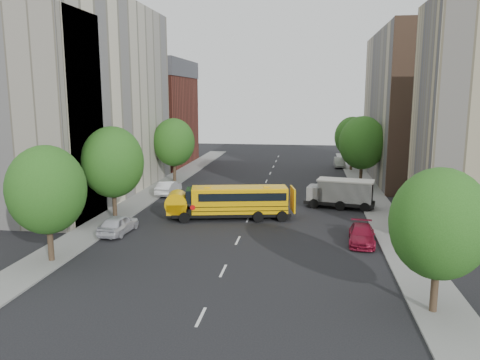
% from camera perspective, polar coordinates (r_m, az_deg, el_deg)
% --- Properties ---
extents(ground, '(120.00, 120.00, 0.00)m').
position_cam_1_polar(ground, '(41.76, 1.33, -4.09)').
color(ground, black).
rests_on(ground, ground).
extents(sidewalk_left, '(3.00, 80.00, 0.12)m').
position_cam_1_polar(sidewalk_left, '(49.10, -11.41, -2.04)').
color(sidewalk_left, slate).
rests_on(sidewalk_left, ground).
extents(sidewalk_right, '(3.00, 80.00, 0.12)m').
position_cam_1_polar(sidewalk_right, '(46.82, 16.22, -2.85)').
color(sidewalk_right, slate).
rests_on(sidewalk_right, ground).
extents(lane_markings, '(0.15, 64.00, 0.01)m').
position_cam_1_polar(lane_markings, '(51.45, 2.66, -1.35)').
color(lane_markings, silver).
rests_on(lane_markings, ground).
extents(building_left_cream, '(10.00, 26.00, 20.00)m').
position_cam_1_polar(building_left_cream, '(51.48, -18.36, 9.36)').
color(building_left_cream, beige).
rests_on(building_left_cream, ground).
extents(building_left_redbrick, '(10.00, 15.00, 13.00)m').
position_cam_1_polar(building_left_redbrick, '(71.98, -10.39, 7.03)').
color(building_left_redbrick, maroon).
rests_on(building_left_redbrick, ground).
extents(building_left_near, '(10.00, 7.00, 17.00)m').
position_cam_1_polar(building_left_near, '(42.36, -24.57, 6.84)').
color(building_left_near, tan).
rests_on(building_left_near, ground).
extents(building_right_far, '(10.00, 22.00, 18.00)m').
position_cam_1_polar(building_right_far, '(61.63, 20.77, 8.35)').
color(building_right_far, tan).
rests_on(building_right_far, ground).
extents(building_right_sidewall, '(10.10, 0.30, 18.00)m').
position_cam_1_polar(building_right_sidewall, '(50.94, 23.43, 7.91)').
color(building_right_sidewall, brown).
rests_on(building_right_sidewall, ground).
extents(street_tree_0, '(4.80, 4.80, 7.41)m').
position_cam_1_polar(street_tree_0, '(31.08, -22.52, -1.12)').
color(street_tree_0, '#38281C').
rests_on(street_tree_0, ground).
extents(street_tree_1, '(5.12, 5.12, 7.90)m').
position_cam_1_polar(street_tree_1, '(39.83, -15.28, 2.11)').
color(street_tree_1, '#38281C').
rests_on(street_tree_1, ground).
extents(street_tree_2, '(4.99, 4.99, 7.71)m').
position_cam_1_polar(street_tree_2, '(56.69, -8.08, 4.57)').
color(street_tree_2, '#38281C').
rests_on(street_tree_2, ground).
extents(street_tree_3, '(4.61, 4.61, 7.11)m').
position_cam_1_polar(street_tree_3, '(23.78, 23.15, -4.95)').
color(street_tree_3, '#38281C').
rests_on(street_tree_3, ground).
extents(street_tree_4, '(5.25, 5.25, 8.10)m').
position_cam_1_polar(street_tree_4, '(54.78, 14.68, 4.40)').
color(street_tree_4, '#38281C').
rests_on(street_tree_4, ground).
extents(street_tree_5, '(4.86, 4.86, 7.51)m').
position_cam_1_polar(street_tree_5, '(66.71, 13.53, 5.12)').
color(street_tree_5, '#38281C').
rests_on(street_tree_5, ground).
extents(school_bus, '(10.23, 4.14, 2.82)m').
position_cam_1_polar(school_bus, '(39.65, -1.21, -2.53)').
color(school_bus, black).
rests_on(school_bus, ground).
extents(safari_truck, '(6.64, 3.47, 2.71)m').
position_cam_1_polar(safari_truck, '(44.46, 12.14, -1.54)').
color(safari_truck, black).
rests_on(safari_truck, ground).
extents(parked_car_0, '(2.02, 4.42, 1.47)m').
position_cam_1_polar(parked_car_0, '(36.78, -14.61, -5.23)').
color(parked_car_0, silver).
rests_on(parked_car_0, ground).
extents(parked_car_1, '(1.73, 4.55, 1.48)m').
position_cam_1_polar(parked_car_1, '(50.04, -8.71, -0.93)').
color(parked_car_1, silver).
rests_on(parked_car_1, ground).
extents(parked_car_3, '(2.16, 4.55, 1.28)m').
position_cam_1_polar(parked_car_3, '(34.41, 14.62, -6.47)').
color(parked_car_3, maroon).
rests_on(parked_car_3, ground).
extents(parked_car_4, '(1.89, 4.02, 1.33)m').
position_cam_1_polar(parked_car_4, '(52.88, 13.14, -0.56)').
color(parked_car_4, '#3A365E').
rests_on(parked_car_4, ground).
extents(parked_car_5, '(1.55, 4.36, 1.43)m').
position_cam_1_polar(parked_car_5, '(70.06, 12.02, 2.13)').
color(parked_car_5, '#979893').
rests_on(parked_car_5, ground).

